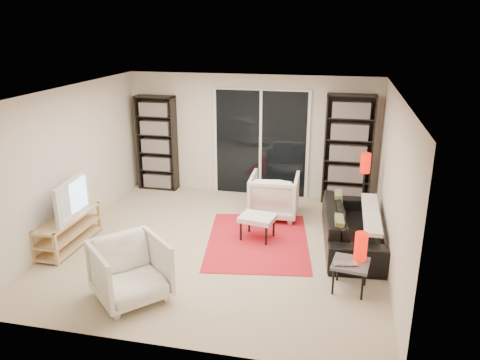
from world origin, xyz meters
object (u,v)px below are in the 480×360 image
bookshelf_left (157,143)px  sofa (352,227)px  ottoman (257,219)px  bookshelf_right (348,150)px  tv_stand (69,230)px  floor_lamp (365,171)px  armchair_back (274,195)px  armchair_front (130,271)px  side_table (351,266)px

bookshelf_left → sofa: (3.96, -1.89, -0.66)m
bookshelf_left → ottoman: bearing=-38.7°
bookshelf_right → tv_stand: 5.15m
floor_lamp → ottoman: bearing=-147.6°
tv_stand → ottoman: bearing=17.1°
bookshelf_right → armchair_back: size_ratio=2.43×
tv_stand → armchair_back: 3.51m
tv_stand → armchair_front: (1.59, -1.17, 0.13)m
side_table → ottoman: bearing=139.1°
armchair_back → armchair_front: 3.34m
tv_stand → armchair_front: 1.98m
armchair_back → floor_lamp: 1.63m
side_table → floor_lamp: bearing=84.9°
bookshelf_right → tv_stand: bookshelf_right is taller
bookshelf_right → floor_lamp: bearing=-73.2°
ottoman → sofa: bearing=3.9°
tv_stand → bookshelf_right: bearing=34.2°
bookshelf_right → armchair_front: size_ratio=2.44×
sofa → armchair_front: size_ratio=2.47×
floor_lamp → armchair_back: bearing=-178.2°
armchair_back → sofa: bearing=144.8°
armchair_back → armchair_front: size_ratio=1.01×
armchair_back → bookshelf_left: bearing=-22.4°
bookshelf_right → ottoman: size_ratio=3.41×
bookshelf_left → floor_lamp: bookshelf_left is taller
armchair_back → armchair_front: (-1.36, -3.05, -0.00)m
armchair_front → side_table: (2.70, 0.79, -0.04)m
bookshelf_right → sofa: (0.11, -1.89, -0.74)m
tv_stand → floor_lamp: (4.49, 1.92, 0.68)m
ottoman → floor_lamp: floor_lamp is taller
tv_stand → sofa: size_ratio=0.63×
bookshelf_left → sofa: bearing=-25.5°
sofa → armchair_back: 1.63m
side_table → bookshelf_right: bearing=91.4°
side_table → sofa: bearing=88.7°
armchair_back → ottoman: armchair_back is taller
bookshelf_left → armchair_front: bearing=-73.0°
floor_lamp → bookshelf_left: bearing=167.2°
tv_stand → floor_lamp: floor_lamp is taller
bookshelf_right → sofa: bookshelf_right is taller
bookshelf_right → bookshelf_left: bearing=180.0°
tv_stand → sofa: sofa is taller
armchair_back → ottoman: (-0.12, -1.00, -0.05)m
bookshelf_left → sofa: size_ratio=0.92×
bookshelf_right → ottoman: 2.52m
sofa → armchair_front: armchair_front is taller
bookshelf_left → floor_lamp: (4.13, -0.94, -0.03)m
tv_stand → floor_lamp: 4.93m
ottoman → armchair_back: bearing=83.2°
side_table → bookshelf_left: bearing=140.5°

